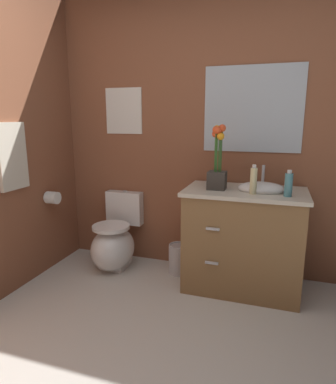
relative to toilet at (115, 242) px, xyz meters
The scene contains 11 objects.
wall_back 1.51m from the toilet, 15.36° to the left, with size 4.55×0.05×2.50m, color brown.
toilet is the anchor object (origin of this frame).
vanity_cabinet 1.19m from the toilet, ahead, with size 0.94×0.56×1.01m.
flower_vase 1.23m from the toilet, ahead, with size 0.14×0.14×0.50m.
soap_bottle 1.42m from the toilet, ahead, with size 0.05×0.05×0.22m.
lotion_bottle 1.63m from the toilet, ahead, with size 0.06×0.06×0.19m.
trash_bin 0.62m from the toilet, ahead, with size 0.18×0.18×0.27m.
wall_poster 1.23m from the toilet, 90.00° to the left, with size 0.36×0.01×0.42m, color silver.
wall_mirror 1.70m from the toilet, 12.89° to the left, with size 0.80×0.01×0.70m, color #B2BCC6.
hanging_towel 1.16m from the toilet, 134.94° to the right, with size 0.03×0.28×0.52m, color beige.
toilet_paper_roll 0.70m from the toilet, 158.82° to the right, with size 0.11×0.11×0.11m, color white.
Camera 1 is at (0.50, -1.11, 1.38)m, focal length 31.04 mm.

